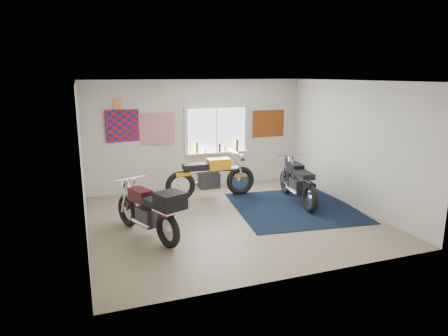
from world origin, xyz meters
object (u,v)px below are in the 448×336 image
object	(u,v)px
navy_rug	(294,207)
black_chrome_bike	(298,183)
yellow_triumph	(211,178)
maroon_tourer	(151,211)

from	to	relation	value
navy_rug	black_chrome_bike	world-z (taller)	black_chrome_bike
yellow_triumph	black_chrome_bike	xyz separation A→B (m)	(1.72, -0.99, -0.03)
navy_rug	yellow_triumph	size ratio (longest dim) A/B	1.20
navy_rug	black_chrome_bike	size ratio (longest dim) A/B	1.31
black_chrome_bike	maroon_tourer	world-z (taller)	black_chrome_bike
navy_rug	maroon_tourer	bearing A→B (deg)	-169.07
navy_rug	black_chrome_bike	xyz separation A→B (m)	(0.24, 0.31, 0.44)
yellow_triumph	black_chrome_bike	distance (m)	1.99
black_chrome_bike	maroon_tourer	distance (m)	3.56
yellow_triumph	black_chrome_bike	size ratio (longest dim) A/B	1.09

